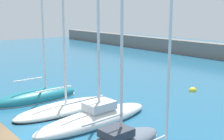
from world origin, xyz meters
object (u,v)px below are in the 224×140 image
sailboat_teal_nearest (37,96)px  sailboat_white_third (95,116)px  sailboat_ivory_second (64,107)px  mooring_buoy_yellow (193,91)px

sailboat_teal_nearest → sailboat_white_third: sailboat_white_third is taller
sailboat_teal_nearest → sailboat_ivory_second: bearing=-84.8°
sailboat_ivory_second → mooring_buoy_yellow: 12.60m
sailboat_teal_nearest → sailboat_ivory_second: (3.93, 0.40, -0.01)m
sailboat_ivory_second → sailboat_white_third: 3.49m
sailboat_white_third → mooring_buoy_yellow: size_ratio=24.79×
sailboat_teal_nearest → mooring_buoy_yellow: size_ratio=17.34×
mooring_buoy_yellow → sailboat_white_third: bearing=-85.5°
mooring_buoy_yellow → sailboat_teal_nearest: bearing=-116.9°
mooring_buoy_yellow → sailboat_ivory_second: bearing=-101.6°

